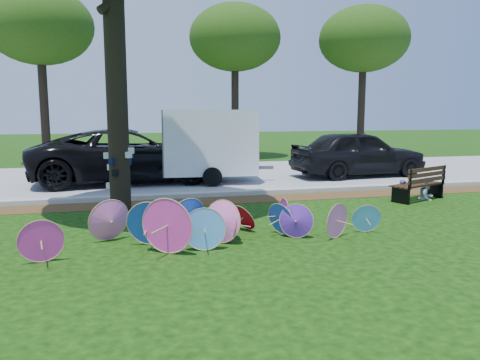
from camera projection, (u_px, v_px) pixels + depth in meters
The scene contains 12 objects.
ground at pixel (240, 253), 7.56m from camera, with size 90.00×90.00×0.00m, color black.
mulch_strip at pixel (197, 202), 11.88m from camera, with size 90.00×1.00×0.01m, color #472D16.
curb at pixel (193, 195), 12.55m from camera, with size 90.00×0.30×0.12m, color #B7B5AD.
street at pixel (176, 176), 16.54m from camera, with size 90.00×8.00×0.01m, color gray.
parasol_pile at pixel (207, 222), 8.13m from camera, with size 6.32×1.78×0.93m.
black_van at pixel (130, 156), 15.08m from camera, with size 2.86×6.19×1.72m, color black.
dark_pickup at pixel (358, 153), 16.50m from camera, with size 1.92×4.77×1.63m, color black.
cargo_trailer at pixel (210, 142), 15.03m from camera, with size 2.90×1.84×2.63m, color white.
park_bench at pixel (417, 183), 12.09m from camera, with size 1.66×0.63×0.87m, color black, non-canonical shape.
person_left at pixel (404, 181), 12.05m from camera, with size 0.37×0.25×1.02m, color #3E4355.
person_right at pixel (428, 179), 12.21m from camera, with size 0.52×0.40×1.07m, color silver.
bg_trees at pixel (222, 35), 21.54m from camera, with size 19.22×5.47×7.40m.
Camera 1 is at (-1.77, -7.09, 2.27)m, focal length 35.00 mm.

